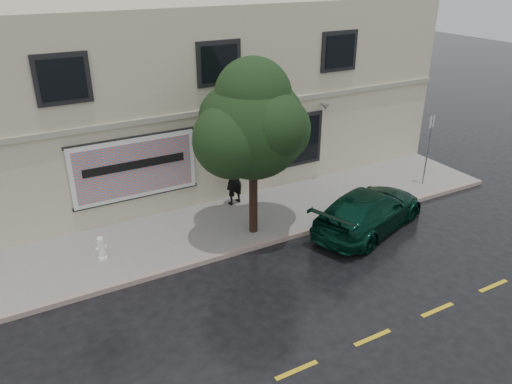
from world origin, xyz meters
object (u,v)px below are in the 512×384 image
street_tree (253,127)px  car (369,210)px  fire_hydrant (101,248)px  pedestrian (234,178)px

street_tree → car: bearing=-22.7°
street_tree → fire_hydrant: bearing=171.8°
car → pedestrian: 4.93m
car → fire_hydrant: car is taller
car → pedestrian: size_ratio=2.40×
car → fire_hydrant: (-8.41, 2.20, -0.18)m
fire_hydrant → pedestrian: bearing=34.3°
car → pedestrian: pedestrian is taller
pedestrian → fire_hydrant: size_ratio=2.62×
pedestrian → fire_hydrant: bearing=-0.0°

